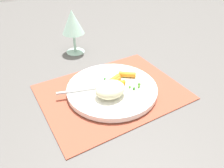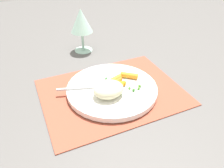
{
  "view_description": "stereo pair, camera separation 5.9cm",
  "coord_description": "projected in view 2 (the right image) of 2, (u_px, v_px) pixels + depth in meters",
  "views": [
    {
      "loc": [
        -0.27,
        -0.45,
        0.41
      ],
      "look_at": [
        0.0,
        0.0,
        0.03
      ],
      "focal_mm": 35.52,
      "sensor_mm": 36.0,
      "label": 1
    },
    {
      "loc": [
        -0.21,
        -0.48,
        0.41
      ],
      "look_at": [
        0.0,
        0.0,
        0.03
      ],
      "focal_mm": 35.52,
      "sensor_mm": 36.0,
      "label": 2
    }
  ],
  "objects": [
    {
      "name": "carrot_portion",
      "position": [
        120.0,
        80.0,
        0.66
      ],
      "size": [
        0.1,
        0.08,
        0.02
      ],
      "color": "orange",
      "rests_on": "plate"
    },
    {
      "name": "pea_scatter",
      "position": [
        127.0,
        86.0,
        0.65
      ],
      "size": [
        0.08,
        0.1,
        0.01
      ],
      "color": "green",
      "rests_on": "plate"
    },
    {
      "name": "rice_mound",
      "position": [
        109.0,
        89.0,
        0.61
      ],
      "size": [
        0.08,
        0.07,
        0.04
      ],
      "primitive_type": "ellipsoid",
      "color": "beige",
      "rests_on": "plate"
    },
    {
      "name": "fork",
      "position": [
        98.0,
        87.0,
        0.65
      ],
      "size": [
        0.19,
        0.07,
        0.01
      ],
      "color": "silver",
      "rests_on": "plate"
    },
    {
      "name": "plate",
      "position": [
        112.0,
        89.0,
        0.66
      ],
      "size": [
        0.27,
        0.27,
        0.02
      ],
      "primitive_type": "cylinder",
      "color": "white",
      "rests_on": "placemat"
    },
    {
      "name": "ground_plane",
      "position": [
        112.0,
        93.0,
        0.66
      ],
      "size": [
        2.4,
        2.4,
        0.0
      ],
      "primitive_type": "plane",
      "color": "#565451"
    },
    {
      "name": "wine_glass",
      "position": [
        81.0,
        22.0,
        0.82
      ],
      "size": [
        0.08,
        0.08,
        0.17
      ],
      "color": "#B2E0CC",
      "rests_on": "ground_plane"
    },
    {
      "name": "placemat",
      "position": [
        112.0,
        92.0,
        0.66
      ],
      "size": [
        0.41,
        0.31,
        0.01
      ],
      "primitive_type": "cube",
      "color": "#9E4733",
      "rests_on": "ground_plane"
    }
  ]
}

